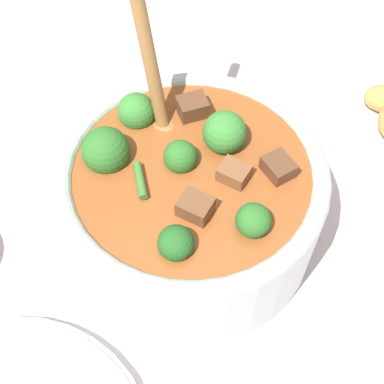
# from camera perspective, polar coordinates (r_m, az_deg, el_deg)

# --- Properties ---
(ground_plane) EXTENTS (4.00, 4.00, 0.00)m
(ground_plane) POSITION_cam_1_polar(r_m,az_deg,el_deg) (0.53, 0.00, -4.29)
(ground_plane) COLOR silver
(stew_bowl) EXTENTS (0.23, 0.23, 0.29)m
(stew_bowl) POSITION_cam_1_polar(r_m,az_deg,el_deg) (0.47, -0.08, -0.41)
(stew_bowl) COLOR #B2C6BC
(stew_bowl) RESTS_ON ground_plane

